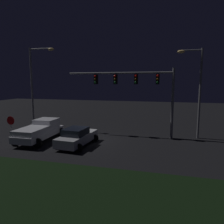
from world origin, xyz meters
name	(u,v)px	position (x,y,z in m)	size (l,w,h in m)	color
ground_plane	(93,140)	(0.00, 0.00, 0.00)	(80.00, 80.00, 0.00)	black
grass_median	(30,189)	(0.00, -9.24, 0.05)	(20.16, 6.69, 0.10)	black
pickup_truck	(41,130)	(-4.59, -1.20, 1.00)	(2.91, 5.43, 1.80)	silver
car_sedan	(77,137)	(-0.78, -1.83, 0.74)	(2.71, 4.53, 1.51)	#B7B7BC
traffic_signal_gantry	(136,84)	(3.46, 2.54, 5.03)	(10.32, 0.56, 6.50)	slate
street_lamp_left	(36,79)	(-7.70, 3.07, 5.58)	(3.00, 0.44, 8.92)	slate
street_lamp_right	(196,83)	(8.79, 3.22, 5.14)	(2.26, 0.44, 8.23)	slate
stop_sign	(11,124)	(-7.04, -1.99, 1.56)	(0.76, 0.08, 2.23)	slate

